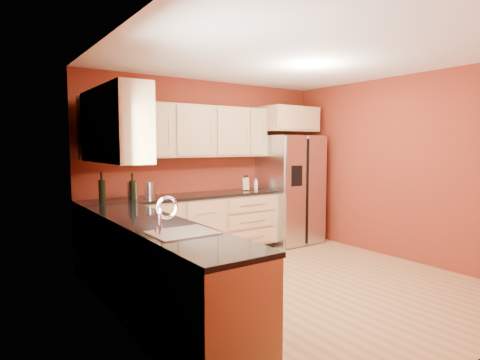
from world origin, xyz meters
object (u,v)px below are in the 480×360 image
(refrigerator, at_px, (290,189))
(knife_block, at_px, (245,184))
(wine_bottle_a, at_px, (102,186))
(canister_left, at_px, (133,190))
(soap_dispenser, at_px, (256,184))

(refrigerator, xyz_separation_m, knife_block, (-0.84, 0.09, 0.13))
(wine_bottle_a, distance_m, knife_block, 2.20)
(canister_left, height_order, knife_block, canister_left)
(refrigerator, relative_size, knife_block, 9.15)
(refrigerator, bearing_deg, wine_bottle_a, 177.65)
(soap_dispenser, bearing_deg, refrigerator, -9.92)
(wine_bottle_a, bearing_deg, soap_dispenser, -0.38)
(canister_left, relative_size, soap_dispenser, 1.24)
(canister_left, xyz_separation_m, knife_block, (1.80, -0.03, -0.01))
(knife_block, bearing_deg, refrigerator, 16.93)
(knife_block, bearing_deg, canister_left, -158.17)
(wine_bottle_a, height_order, knife_block, wine_bottle_a)
(refrigerator, height_order, soap_dispenser, refrigerator)
(wine_bottle_a, distance_m, soap_dispenser, 2.42)
(refrigerator, bearing_deg, knife_block, 174.08)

